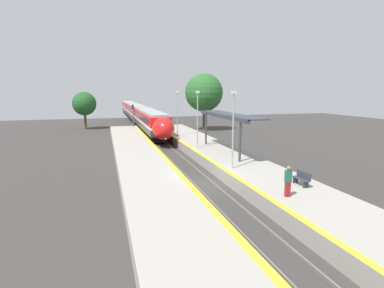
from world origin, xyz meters
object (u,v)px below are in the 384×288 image
Objects in this scene: lamppost_near at (233,125)px; lamppost_far at (177,111)px; platform_bench at (302,178)px; lamppost_mid at (198,116)px; person_waiting at (288,181)px; railway_signal at (133,116)px; train at (137,113)px.

lamppost_near is 18.07m from lamppost_far.
platform_bench is at bearing -64.05° from lamppost_near.
lamppost_far is at bearing 90.00° from lamppost_mid.
person_waiting is at bearing -88.42° from lamppost_mid.
person_waiting is 24.88m from lamppost_far.
person_waiting is at bearing -143.25° from platform_bench.
railway_signal is at bearing 98.93° from lamppost_near.
railway_signal is at bearing -98.55° from train.
train is 45.18× the size of platform_bench.
platform_bench is at bearing -78.41° from railway_signal.
person_waiting is at bearing -82.01° from railway_signal.
person_waiting is 15.91m from lamppost_mid.
lamppost_mid and lamppost_far have the same top height.
lamppost_far reaches higher than platform_bench.
railway_signal is (-7.23, 35.23, 1.39)m from platform_bench.
railway_signal reaches higher than train.
platform_bench is at bearing 36.75° from person_waiting.
lamppost_mid reaches higher than person_waiting.
lamppost_far is at bearing 91.00° from person_waiting.
lamppost_far reaches higher than railway_signal.
lamppost_far is at bearing -68.53° from railway_signal.
lamppost_mid is (0.00, 9.04, 0.00)m from lamppost_near.
person_waiting is (-2.07, -1.54, 0.47)m from platform_bench.
person_waiting is 37.14m from railway_signal.
railway_signal is 21.63m from lamppost_mid.
person_waiting is 0.30× the size of lamppost_far.
train is at bearing 81.45° from railway_signal.
lamppost_near reaches higher than train.
train is 15.19m from railway_signal.
train is 45.21m from lamppost_near.
railway_signal is 0.78× the size of lamppost_near.
train is at bearing 95.22° from lamppost_far.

